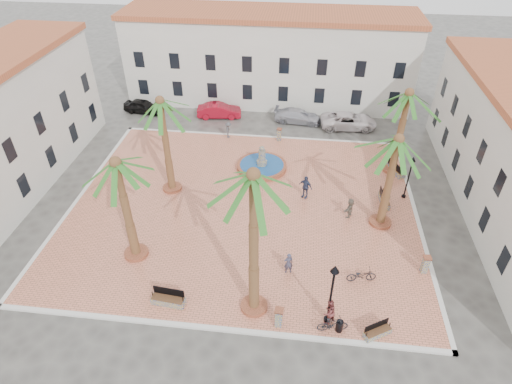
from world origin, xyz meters
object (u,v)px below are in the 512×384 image
at_px(cyclist_a, 288,263).
at_px(pedestrian_east, 350,208).
at_px(palm_ne, 407,103).
at_px(pedestrian_fountain_b, 305,187).
at_px(palm_s, 253,191).
at_px(bench_s, 168,300).
at_px(bench_e, 384,200).
at_px(pedestrian_north, 228,130).
at_px(bicycle_a, 361,275).
at_px(bollard_se, 279,317).
at_px(lamppost_s, 333,285).
at_px(cyclist_b, 329,312).
at_px(palm_sw, 118,175).
at_px(car_black, 143,106).
at_px(bench_se, 377,332).
at_px(car_silver, 298,116).
at_px(bollard_e, 425,264).
at_px(lamppost_e, 410,170).
at_px(palm_e, 396,150).
at_px(litter_bin, 339,326).
at_px(pedestrian_fountain_a, 257,187).
at_px(bollard_n, 279,134).
at_px(bench_ne, 396,170).
at_px(bicycle_b, 333,325).
at_px(fountain, 262,165).
at_px(palm_nw, 161,111).

height_order(cyclist_a, pedestrian_east, cyclist_a).
distance_m(palm_ne, pedestrian_fountain_b, 10.18).
xyz_separation_m(palm_s, bench_s, (-5.05, -0.32, -8.20)).
bearing_deg(bench_e, pedestrian_north, 54.28).
bearing_deg(bicycle_a, pedestrian_fountain_b, 13.94).
height_order(bench_e, bollard_se, bollard_se).
height_order(lamppost_s, bollard_se, lamppost_s).
bearing_deg(cyclist_b, palm_sw, -59.38).
bearing_deg(bench_e, car_black, 57.62).
relative_size(bench_se, car_silver, 0.35).
distance_m(bollard_e, pedestrian_fountain_b, 10.47).
xyz_separation_m(bench_e, pedestrian_fountain_b, (-6.09, 0.08, 0.69)).
bearing_deg(bench_s, car_silver, 80.16).
relative_size(pedestrian_north, pedestrian_east, 1.00).
xyz_separation_m(lamppost_e, bicycle_a, (-4.04, -9.17, -2.03)).
bearing_deg(cyclist_a, lamppost_e, -150.10).
distance_m(palm_e, bollard_se, 12.94).
xyz_separation_m(palm_e, litter_bin, (-3.31, -9.58, -5.78)).
relative_size(bench_s, cyclist_b, 1.18).
distance_m(litter_bin, pedestrian_fountain_a, 13.23).
bearing_deg(bollard_n, palm_s, -89.96).
xyz_separation_m(bench_ne, car_silver, (-8.67, 8.58, 0.24)).
height_order(lamppost_e, bollard_e, lamppost_e).
bearing_deg(bollard_n, bench_ne, -22.99).
bearing_deg(lamppost_s, cyclist_a, 125.55).
distance_m(bench_ne, lamppost_e, 4.05).
distance_m(bollard_e, car_silver, 21.79).
relative_size(palm_sw, palm_ne, 1.03).
xyz_separation_m(palm_sw, bicycle_a, (14.71, -0.58, -5.97)).
height_order(bench_s, bicycle_a, bench_s).
bearing_deg(bicycle_b, lamppost_e, -34.27).
bearing_deg(bench_e, bicycle_a, 160.77).
relative_size(bench_s, pedestrian_east, 1.29).
relative_size(palm_sw, bollard_e, 5.84).
height_order(fountain, cyclist_a, fountain).
height_order(lamppost_e, cyclist_a, lamppost_e).
height_order(bench_ne, pedestrian_fountain_a, pedestrian_fountain_a).
bearing_deg(bollard_e, bollard_se, -150.05).
distance_m(palm_e, cyclist_b, 11.21).
relative_size(litter_bin, pedestrian_east, 0.48).
xyz_separation_m(litter_bin, car_silver, (-3.32, 24.97, 0.16)).
height_order(pedestrian_east, car_silver, pedestrian_east).
xyz_separation_m(palm_sw, cyclist_a, (10.16, -0.41, -5.65)).
bearing_deg(bench_ne, litter_bin, 137.63).
distance_m(fountain, cyclist_b, 16.16).
bearing_deg(bench_e, litter_bin, 159.16).
height_order(palm_nw, palm_e, palm_nw).
bearing_deg(car_silver, pedestrian_fountain_b, -169.86).
bearing_deg(litter_bin, palm_e, 70.92).
bearing_deg(palm_ne, bollard_n, 158.42).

